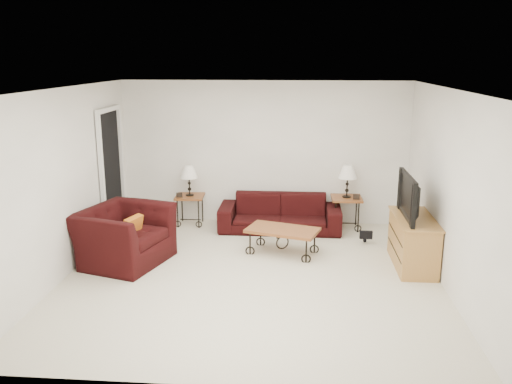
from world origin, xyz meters
TOP-DOWN VIEW (x-y plane):
  - ground at (0.00, 0.00)m, footprint 5.00×5.00m
  - wall_back at (0.00, 2.50)m, footprint 5.00×0.02m
  - wall_front at (0.00, -2.50)m, footprint 5.00×0.02m
  - wall_left at (-2.50, 0.00)m, footprint 0.02×5.00m
  - wall_right at (2.50, 0.00)m, footprint 0.02×5.00m
  - ceiling at (0.00, 0.00)m, footprint 5.00×5.00m
  - doorway at (-2.47, 1.65)m, footprint 0.08×0.94m
  - sofa at (0.30, 2.02)m, footprint 2.06×0.80m
  - side_table_left at (-1.29, 2.20)m, footprint 0.51×0.51m
  - side_table_right at (1.43, 2.20)m, footprint 0.52×0.52m
  - lamp_left at (-1.29, 2.20)m, footprint 0.32×0.32m
  - lamp_right at (1.43, 2.20)m, footprint 0.32×0.32m
  - photo_frame_left at (-1.44, 2.05)m, footprint 0.11×0.04m
  - photo_frame_right at (1.58, 2.05)m, footprint 0.11×0.04m
  - coffee_table at (0.38, 0.89)m, footprint 1.17×0.85m
  - armchair at (-1.88, 0.36)m, footprint 1.39×1.49m
  - throw_pillow at (-1.73, 0.31)m, footprint 0.20×0.37m
  - tv_stand at (2.23, 0.56)m, footprint 0.49×1.19m
  - television at (2.21, 0.56)m, footprint 0.14×1.06m
  - backpack at (1.68, 1.49)m, footprint 0.38×0.34m

SIDE VIEW (x-z plane):
  - ground at x=0.00m, z-range 0.00..0.00m
  - coffee_table at x=0.38m, z-range 0.00..0.39m
  - backpack at x=1.68m, z-range 0.00..0.40m
  - side_table_left at x=-1.29m, z-range 0.00..0.53m
  - side_table_right at x=1.43m, z-range 0.00..0.56m
  - sofa at x=0.30m, z-range 0.00..0.60m
  - tv_stand at x=2.23m, z-range 0.00..0.71m
  - armchair at x=-1.88m, z-range 0.00..0.80m
  - throw_pillow at x=-1.73m, z-range 0.34..0.70m
  - photo_frame_left at x=-1.44m, z-range 0.53..0.62m
  - photo_frame_right at x=1.58m, z-range 0.56..0.65m
  - lamp_left at x=-1.29m, z-range 0.53..1.06m
  - lamp_right at x=1.43m, z-range 0.56..1.11m
  - television at x=2.21m, z-range 0.71..1.32m
  - doorway at x=-2.47m, z-range 0.00..2.04m
  - wall_back at x=0.00m, z-range 0.00..2.50m
  - wall_front at x=0.00m, z-range 0.00..2.50m
  - wall_left at x=-2.50m, z-range 0.00..2.50m
  - wall_right at x=2.50m, z-range 0.00..2.50m
  - ceiling at x=0.00m, z-range 2.50..2.50m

